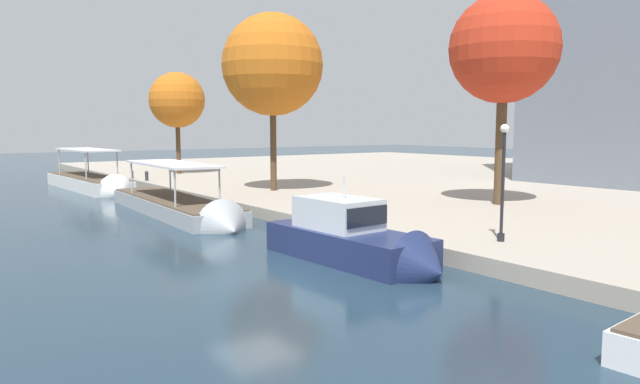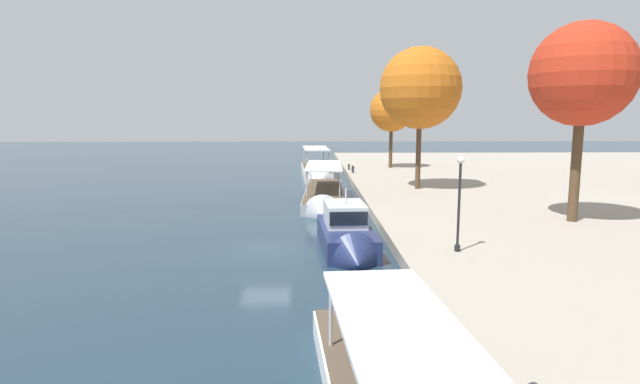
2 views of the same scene
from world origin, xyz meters
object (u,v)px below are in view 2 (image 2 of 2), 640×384
Objects in this scene: tree_0 at (392,109)px; tree_1 at (421,87)px; motor_yacht_2 at (347,239)px; tree_4 at (583,74)px; mooring_bollard_0 at (353,169)px; mooring_bollard_1 at (349,167)px; tour_boat_0 at (316,173)px; lamp_post at (459,201)px; tour_boat_1 at (324,199)px.

tree_1 is (17.34, -0.42, 1.66)m from tree_0.
motor_yacht_2 is 21.37m from tree_1.
tree_4 is (31.27, 5.84, 1.63)m from tree_0.
tree_4 reaches higher than mooring_bollard_0.
tree_1 reaches higher than mooring_bollard_1.
tour_boat_0 is at bearing -63.82° from mooring_bollard_1.
mooring_bollard_0 is 15.30m from tree_1.
tree_0 is (-35.41, 7.91, 6.94)m from motor_yacht_2.
tree_4 is at bearing 26.23° from tour_boat_0.
lamp_post is (33.86, 6.09, 2.53)m from tour_boat_0.
tour_boat_1 is 18.20m from lamp_post.
tour_boat_1 reaches higher than mooring_bollard_0.
tour_boat_0 reaches higher than motor_yacht_2.
tour_boat_1 is 14.56m from motor_yacht_2.
tree_0 is at bearing 111.70° from tour_boat_0.
mooring_bollard_1 is at bearing 113.64° from tour_boat_0.
lamp_post is 12.71m from tree_4.
tour_boat_0 is 1.26× the size of tree_4.
mooring_bollard_1 is 17.89m from tree_1.
lamp_post is 38.35m from tree_0.
tour_boat_0 is 32.22m from tree_4.
mooring_bollard_1 is at bearing -67.19° from tree_0.
motor_yacht_2 is 6.01m from lamp_post.
tree_0 is at bearing 175.47° from lamp_post.
motor_yacht_2 reaches higher than mooring_bollard_0.
tree_4 reaches higher than motor_yacht_2.
lamp_post is 0.37× the size of tree_1.
mooring_bollard_1 is 35.86m from lamp_post.
tree_0 is (-4.09, 9.09, 7.11)m from tour_boat_0.
tree_0 is at bearing 112.81° from mooring_bollard_1.
mooring_bollard_0 is at bearing 171.62° from motor_yacht_2.
lamp_post is at bearing 59.60° from motor_yacht_2.
tour_boat_1 is 19.96m from tree_4.
motor_yacht_2 is 0.69× the size of tree_4.
tree_0 is 0.82× the size of tree_4.
mooring_bollard_1 is (-1.87, 3.81, 0.55)m from tour_boat_0.
mooring_bollard_0 is at bearing 3.71° from mooring_bollard_1.
mooring_bollard_1 is (-3.05, -0.20, -0.06)m from mooring_bollard_0.
lamp_post is 0.47× the size of tree_0.
tree_0 reaches higher than motor_yacht_2.
tree_4 is (-6.68, 8.84, 6.21)m from lamp_post.
tree_1 is at bearing 17.81° from mooring_bollard_1.
tour_boat_1 is 1.91× the size of motor_yacht_2.
lamp_post is (2.54, 4.90, 2.36)m from motor_yacht_2.
mooring_bollard_0 is 0.07× the size of tree_1.
mooring_bollard_0 is 9.79m from tree_0.
tree_1 is (15.13, 4.86, 8.22)m from mooring_bollard_1.
tree_1 is at bearing -1.38° from tree_0.
lamp_post is at bearing 20.78° from tour_boat_1.
mooring_bollard_0 is 32.80m from lamp_post.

